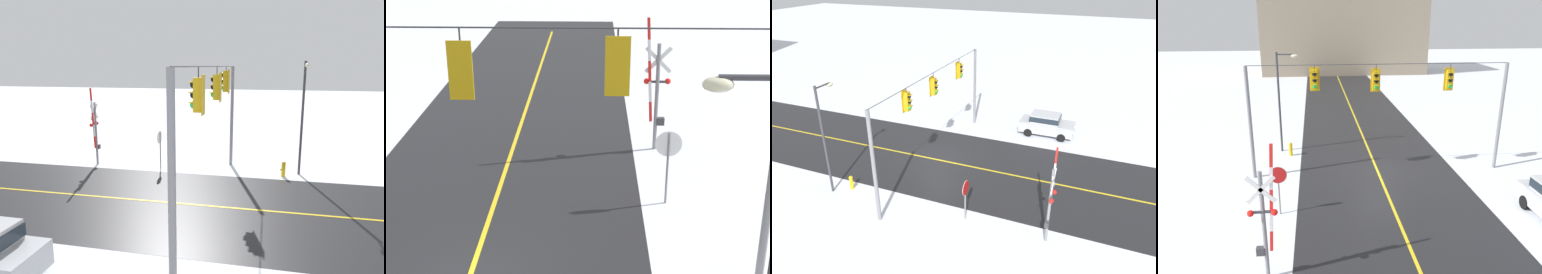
# 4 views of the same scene
# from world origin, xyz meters

# --- Properties ---
(ground_plane) EXTENTS (160.00, 160.00, 0.00)m
(ground_plane) POSITION_xyz_m (0.00, 0.00, 0.00)
(ground_plane) COLOR silver
(road_asphalt) EXTENTS (9.00, 80.00, 0.01)m
(road_asphalt) POSITION_xyz_m (0.00, 6.00, 0.00)
(road_asphalt) COLOR black
(road_asphalt) RESTS_ON ground
(lane_centre_line) EXTENTS (0.14, 72.00, 0.01)m
(lane_centre_line) POSITION_xyz_m (0.00, 6.00, 0.01)
(lane_centre_line) COLOR gold
(lane_centre_line) RESTS_ON ground
(signal_span) EXTENTS (14.20, 0.47, 6.22)m
(signal_span) POSITION_xyz_m (0.01, -0.01, 4.28)
(signal_span) COLOR gray
(signal_span) RESTS_ON ground
(stop_sign) EXTENTS (0.80, 0.09, 2.35)m
(stop_sign) POSITION_xyz_m (-5.25, -4.19, 1.71)
(stop_sign) COLOR gray
(stop_sign) RESTS_ON ground
(railroad_crossing) EXTENTS (0.98, 0.31, 4.91)m
(railroad_crossing) POSITION_xyz_m (-5.27, -8.46, 2.31)
(railroad_crossing) COLOR gray
(railroad_crossing) RESTS_ON ground
(parked_car_silver) EXTENTS (1.83, 4.20, 1.74)m
(parked_car_silver) POSITION_xyz_m (6.93, -6.02, 0.95)
(parked_car_silver) COLOR #B7BABF
(parked_car_silver) RESTS_ON ground
(streetlamp_near) EXTENTS (1.39, 0.28, 6.50)m
(streetlamp_near) POSITION_xyz_m (-5.59, 4.11, 3.92)
(streetlamp_near) COLOR #38383D
(streetlamp_near) RESTS_ON ground
(fire_hydrant) EXTENTS (0.24, 0.31, 0.88)m
(fire_hydrant) POSITION_xyz_m (-5.17, 3.20, 0.47)
(fire_hydrant) COLOR gold
(fire_hydrant) RESTS_ON ground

